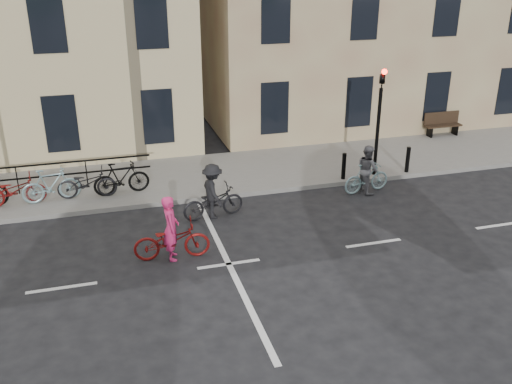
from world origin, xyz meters
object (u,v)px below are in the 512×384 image
object	(u,v)px
cyclist_pink	(172,237)
cyclist_grey	(367,174)
cyclist_dark	(213,197)
traffic_light	(380,109)
bench	(442,123)

from	to	relation	value
cyclist_pink	cyclist_grey	world-z (taller)	cyclist_pink
cyclist_grey	cyclist_dark	xyz separation A→B (m)	(-5.17, -0.49, 0.01)
traffic_light	bench	distance (m)	6.14
traffic_light	cyclist_pink	xyz separation A→B (m)	(-7.50, -3.63, -1.86)
bench	cyclist_dark	world-z (taller)	cyclist_dark
bench	cyclist_grey	bearing A→B (deg)	-141.77
cyclist_pink	cyclist_dark	xyz separation A→B (m)	(1.52, 2.12, 0.05)
bench	cyclist_pink	world-z (taller)	cyclist_pink
cyclist_dark	cyclist_grey	bearing A→B (deg)	-93.52
cyclist_dark	cyclist_pink	bearing A→B (deg)	135.42
cyclist_pink	bench	bearing A→B (deg)	-55.59
traffic_light	cyclist_pink	bearing A→B (deg)	-154.15
traffic_light	cyclist_pink	size ratio (longest dim) A/B	1.98
traffic_light	cyclist_dark	xyz separation A→B (m)	(-5.98, -1.52, -1.81)
traffic_light	cyclist_dark	world-z (taller)	traffic_light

